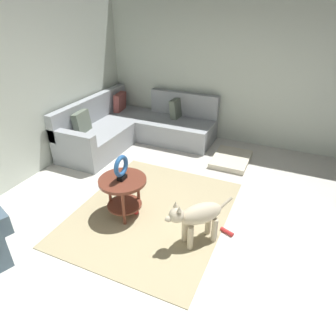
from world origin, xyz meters
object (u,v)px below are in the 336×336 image
dog_toy_ball (136,212)px  dog_toy_rope (227,232)px  dog (197,216)px  dog_bed_mat (231,159)px  sectional_couch (134,128)px  torus_sculpture (121,167)px  side_table (123,187)px

dog_toy_ball → dog_toy_rope: bearing=-83.9°
dog → dog_toy_ball: size_ratio=8.70×
dog_bed_mat → dog: size_ratio=1.21×
sectional_couch → dog_toy_ball: (-1.96, -1.14, -0.25)m
torus_sculpture → dog_bed_mat: size_ratio=0.41×
side_table → dog_toy_ball: side_table is taller
torus_sculpture → dog_bed_mat: torus_sculpture is taller
sectional_couch → dog_toy_rope: (-1.83, -2.33, -0.27)m
torus_sculpture → dog_toy_rope: bearing=-82.4°
sectional_couch → dog: (-2.12, -2.03, 0.09)m
side_table → dog_bed_mat: side_table is taller
dog_bed_mat → dog: dog is taller
side_table → dog_toy_rope: 1.39m
dog → torus_sculpture: bearing=36.1°
sectional_couch → dog: bearing=-136.3°
dog → dog_toy_rope: size_ratio=3.90×
sectional_couch → dog_toy_rope: bearing=-128.2°
dog_bed_mat → dog_toy_rope: 1.87m
sectional_couch → side_table: size_ratio=3.75×
dog_toy_rope → dog_bed_mat: bearing=12.3°
dog_bed_mat → dog_toy_ball: dog_bed_mat is taller
dog_bed_mat → dog_toy_rope: size_ratio=4.71×
torus_sculpture → dog: (-0.11, -1.03, -0.33)m
sectional_couch → dog: sectional_couch is taller
dog_bed_mat → dog_toy_ball: bearing=157.8°
side_table → dog: size_ratio=0.91×
torus_sculpture → sectional_couch: bearing=26.5°
dog → dog_toy_rope: dog is taller
torus_sculpture → dog: bearing=-96.1°
dog_toy_ball → side_table: bearing=110.8°
torus_sculpture → dog_toy_rope: torus_sculpture is taller
torus_sculpture → dog_toy_ball: size_ratio=4.28×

